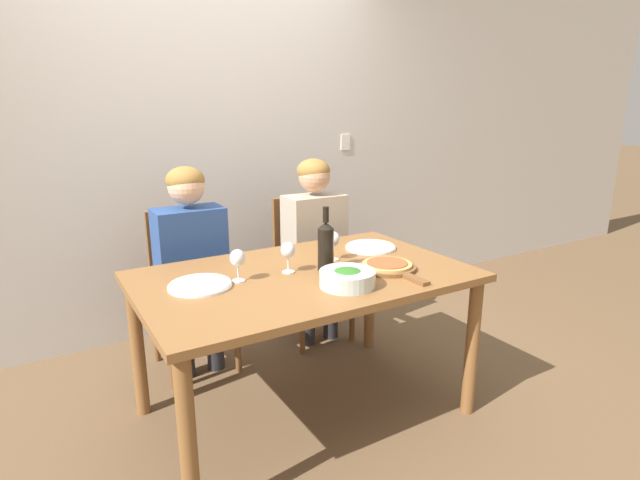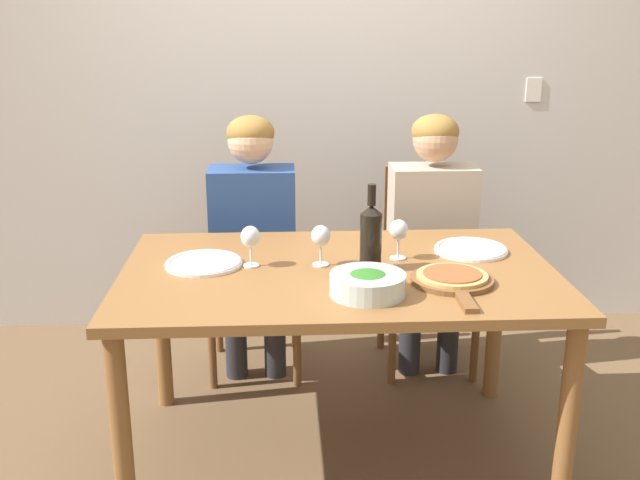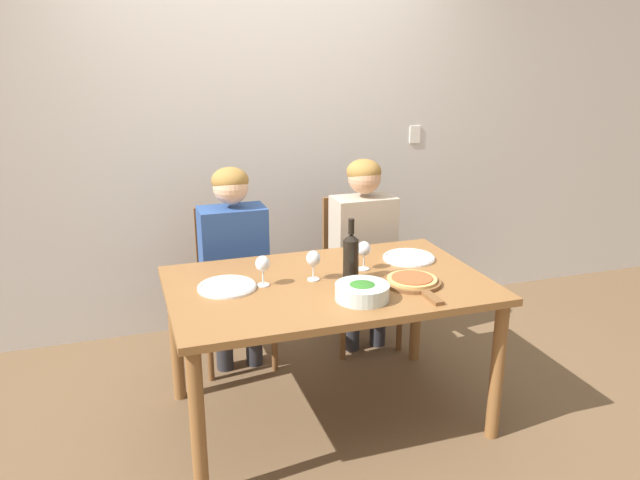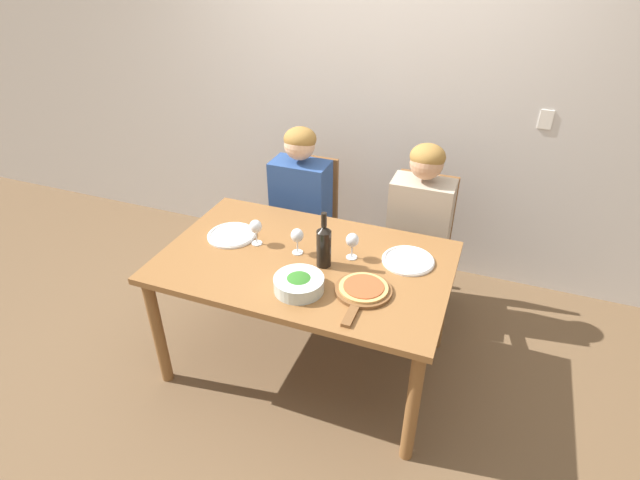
% 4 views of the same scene
% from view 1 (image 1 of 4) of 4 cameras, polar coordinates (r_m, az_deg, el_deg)
% --- Properties ---
extents(ground_plane, '(40.00, 40.00, 0.00)m').
position_cam_1_polar(ground_plane, '(2.72, -1.67, -18.98)').
color(ground_plane, brown).
extents(back_wall, '(10.00, 0.06, 2.70)m').
position_cam_1_polar(back_wall, '(3.48, -12.89, 11.87)').
color(back_wall, silver).
rests_on(back_wall, ground).
extents(dining_table, '(1.55, 0.97, 0.75)m').
position_cam_1_polar(dining_table, '(2.41, -1.79, -5.76)').
color(dining_table, brown).
rests_on(dining_table, ground).
extents(chair_left, '(0.42, 0.42, 0.94)m').
position_cam_1_polar(chair_left, '(3.07, -14.81, -5.01)').
color(chair_left, brown).
rests_on(chair_left, ground).
extents(chair_right, '(0.42, 0.42, 0.94)m').
position_cam_1_polar(chair_right, '(3.37, -1.47, -2.72)').
color(chair_right, brown).
rests_on(chair_right, ground).
extents(person_woman, '(0.47, 0.51, 1.21)m').
position_cam_1_polar(person_woman, '(2.90, -14.46, -1.42)').
color(person_woman, '#28282D').
rests_on(person_woman, ground).
extents(person_man, '(0.47, 0.51, 1.21)m').
position_cam_1_polar(person_man, '(3.21, -0.49, 0.65)').
color(person_man, '#28282D').
rests_on(person_man, ground).
extents(wine_bottle, '(0.08, 0.08, 0.31)m').
position_cam_1_polar(wine_bottle, '(2.39, 0.66, -0.56)').
color(wine_bottle, black).
rests_on(wine_bottle, dining_table).
extents(broccoli_bowl, '(0.25, 0.25, 0.08)m').
position_cam_1_polar(broccoli_bowl, '(2.20, 3.15, -4.38)').
color(broccoli_bowl, silver).
rests_on(broccoli_bowl, dining_table).
extents(dinner_plate_left, '(0.28, 0.28, 0.02)m').
position_cam_1_polar(dinner_plate_left, '(2.26, -13.53, -5.02)').
color(dinner_plate_left, white).
rests_on(dinner_plate_left, dining_table).
extents(dinner_plate_right, '(0.28, 0.28, 0.02)m').
position_cam_1_polar(dinner_plate_right, '(2.79, 5.80, -0.79)').
color(dinner_plate_right, white).
rests_on(dinner_plate_right, dining_table).
extents(pizza_on_board, '(0.28, 0.42, 0.04)m').
position_cam_1_polar(pizza_on_board, '(2.44, 7.81, -3.03)').
color(pizza_on_board, brown).
rests_on(pizza_on_board, dining_table).
extents(wine_glass_left, '(0.07, 0.07, 0.15)m').
position_cam_1_polar(wine_glass_left, '(2.26, -9.40, -2.19)').
color(wine_glass_left, silver).
rests_on(wine_glass_left, dining_table).
extents(wine_glass_right, '(0.07, 0.07, 0.15)m').
position_cam_1_polar(wine_glass_right, '(2.55, 1.52, -0.04)').
color(wine_glass_right, silver).
rests_on(wine_glass_right, dining_table).
extents(wine_glass_centre, '(0.07, 0.07, 0.15)m').
position_cam_1_polar(wine_glass_centre, '(2.36, -3.67, -1.31)').
color(wine_glass_centre, silver).
rests_on(wine_glass_centre, dining_table).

